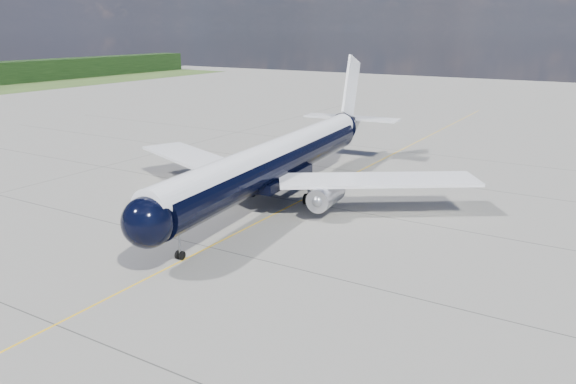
# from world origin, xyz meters

# --- Properties ---
(ground) EXTENTS (320.00, 320.00, 0.00)m
(ground) POSITION_xyz_m (0.00, 30.00, 0.00)
(ground) COLOR gray
(ground) RESTS_ON ground
(taxiway_centerline) EXTENTS (0.16, 160.00, 0.01)m
(taxiway_centerline) POSITION_xyz_m (0.00, 25.00, 0.00)
(taxiway_centerline) COLOR yellow
(taxiway_centerline) RESTS_ON ground
(main_airliner) EXTENTS (40.49, 49.52, 14.30)m
(main_airliner) POSITION_xyz_m (-2.12, 24.74, 4.44)
(main_airliner) COLOR black
(main_airliner) RESTS_ON ground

